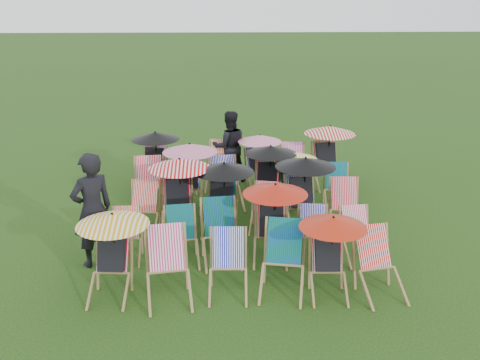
{
  "coord_description": "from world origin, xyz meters",
  "views": [
    {
      "loc": [
        -0.43,
        -9.3,
        4.36
      ],
      "look_at": [
        -0.07,
        0.37,
        0.9
      ],
      "focal_mm": 40.0,
      "sensor_mm": 36.0,
      "label": 1
    }
  ],
  "objects_px": {
    "deckchair_29": "(328,155)",
    "person_left": "(93,210)",
    "deckchair_0": "(111,254)",
    "deckchair_5": "(380,265)",
    "person_rear": "(229,146)"
  },
  "relations": [
    {
      "from": "person_left",
      "to": "person_rear",
      "type": "relative_size",
      "value": 1.14
    },
    {
      "from": "person_left",
      "to": "deckchair_29",
      "type": "bearing_deg",
      "value": -179.01
    },
    {
      "from": "deckchair_29",
      "to": "person_rear",
      "type": "height_order",
      "value": "person_rear"
    },
    {
      "from": "deckchair_29",
      "to": "person_left",
      "type": "relative_size",
      "value": 0.72
    },
    {
      "from": "deckchair_29",
      "to": "person_rear",
      "type": "bearing_deg",
      "value": 163.82
    },
    {
      "from": "deckchair_29",
      "to": "person_rear",
      "type": "xyz_separation_m",
      "value": [
        -2.28,
        0.41,
        0.11
      ]
    },
    {
      "from": "deckchair_5",
      "to": "person_left",
      "type": "xyz_separation_m",
      "value": [
        -4.46,
        1.12,
        0.49
      ]
    },
    {
      "from": "person_left",
      "to": "deckchair_0",
      "type": "bearing_deg",
      "value": 77.26
    },
    {
      "from": "deckchair_0",
      "to": "deckchair_5",
      "type": "xyz_separation_m",
      "value": [
        4.0,
        -0.14,
        -0.19
      ]
    },
    {
      "from": "deckchair_5",
      "to": "deckchair_0",
      "type": "bearing_deg",
      "value": 167.01
    },
    {
      "from": "deckchair_5",
      "to": "deckchair_29",
      "type": "distance_m",
      "value": 4.79
    },
    {
      "from": "deckchair_5",
      "to": "deckchair_29",
      "type": "bearing_deg",
      "value": 77.34
    },
    {
      "from": "person_rear",
      "to": "deckchair_5",
      "type": "bearing_deg",
      "value": 104.28
    },
    {
      "from": "deckchair_0",
      "to": "person_rear",
      "type": "xyz_separation_m",
      "value": [
        1.85,
        5.05,
        0.18
      ]
    },
    {
      "from": "deckchair_0",
      "to": "person_left",
      "type": "distance_m",
      "value": 1.12
    }
  ]
}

